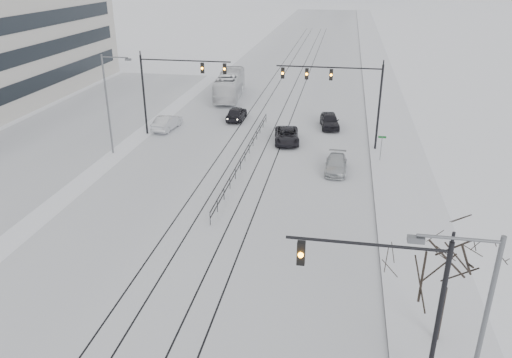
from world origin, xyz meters
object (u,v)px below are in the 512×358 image
object	(u,v)px
bare_tree	(450,259)
box_truck	(230,85)
traffic_mast_near	(398,293)
sedan_nb_far	(330,121)
sedan_nb_front	(287,136)
sedan_sb_outer	(167,123)
sedan_nb_right	(336,165)
sedan_sb_inner	(236,113)

from	to	relation	value
bare_tree	box_truck	bearing A→B (deg)	114.40
traffic_mast_near	bare_tree	bearing A→B (deg)	51.24
sedan_nb_far	sedan_nb_front	bearing A→B (deg)	-133.06
sedan_nb_front	sedan_nb_far	world-z (taller)	sedan_nb_far
bare_tree	sedan_sb_outer	size ratio (longest dim) A/B	1.33
sedan_nb_right	sedan_nb_front	bearing A→B (deg)	127.78
sedan_nb_front	sedan_nb_right	world-z (taller)	sedan_nb_front
bare_tree	sedan_sb_outer	bearing A→B (deg)	128.86
bare_tree	sedan_nb_far	distance (m)	33.10
bare_tree	box_truck	world-z (taller)	bare_tree
sedan_sb_inner	box_truck	xyz separation A→B (m)	(-3.02, 9.94, 0.86)
sedan_nb_far	bare_tree	bearing A→B (deg)	-86.97
sedan_nb_front	sedan_nb_far	xyz separation A→B (m)	(3.93, 5.58, 0.09)
traffic_mast_near	box_truck	world-z (taller)	traffic_mast_near
sedan_nb_right	sedan_nb_far	distance (m)	12.35
sedan_nb_far	sedan_nb_right	bearing A→B (deg)	-93.04
sedan_sb_inner	sedan_sb_outer	bearing A→B (deg)	36.04
sedan_sb_inner	sedan_nb_front	distance (m)	9.27
sedan_nb_far	box_truck	xyz separation A→B (m)	(-13.41, 11.02, 0.84)
sedan_sb_inner	box_truck	bearing A→B (deg)	-73.08
sedan_sb_outer	box_truck	size ratio (longest dim) A/B	0.40
sedan_sb_outer	sedan_nb_right	distance (m)	19.89
sedan_nb_right	box_truck	world-z (taller)	box_truck
sedan_sb_outer	sedan_nb_right	bearing A→B (deg)	159.97
traffic_mast_near	sedan_nb_far	world-z (taller)	traffic_mast_near
sedan_nb_front	box_truck	distance (m)	19.13
traffic_mast_near	sedan_nb_right	bearing A→B (deg)	96.89
sedan_sb_outer	sedan_nb_front	world-z (taller)	sedan_sb_outer
traffic_mast_near	sedan_nb_right	size ratio (longest dim) A/B	1.62
bare_tree	sedan_sb_outer	world-z (taller)	bare_tree
sedan_sb_outer	sedan_nb_front	distance (m)	13.07
bare_tree	traffic_mast_near	bearing A→B (deg)	-128.76
traffic_mast_near	box_truck	xyz separation A→B (m)	(-17.23, 46.31, -2.94)
sedan_sb_inner	sedan_nb_right	size ratio (longest dim) A/B	1.03
sedan_nb_front	sedan_nb_far	bearing A→B (deg)	46.68
sedan_sb_inner	bare_tree	bearing A→B (deg)	116.47
sedan_sb_outer	sedan_nb_far	distance (m)	17.24
sedan_nb_front	sedan_sb_outer	bearing A→B (deg)	163.30
bare_tree	sedan_nb_right	bearing A→B (deg)	104.55
sedan_nb_far	box_truck	size ratio (longest dim) A/B	0.39
sedan_sb_outer	bare_tree	bearing A→B (deg)	134.67
sedan_sb_inner	sedan_nb_right	xyz separation A→B (m)	(11.43, -13.38, -0.13)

